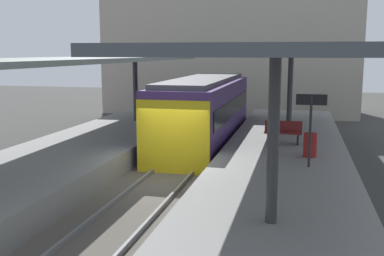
{
  "coord_description": "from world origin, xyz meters",
  "views": [
    {
      "loc": [
        4.3,
        -13.95,
        4.44
      ],
      "look_at": [
        0.12,
        3.55,
        1.45
      ],
      "focal_mm": 42.75,
      "sensor_mm": 36.0,
      "label": 1
    }
  ],
  "objects": [
    {
      "name": "ground_plane",
      "position": [
        0.0,
        0.0,
        0.0
      ],
      "size": [
        80.0,
        80.0,
        0.0
      ],
      "primitive_type": "plane",
      "color": "#383835"
    },
    {
      "name": "platform_left",
      "position": [
        -3.8,
        0.0,
        0.5
      ],
      "size": [
        4.4,
        28.0,
        1.0
      ],
      "primitive_type": "cube",
      "color": "gray",
      "rests_on": "ground_plane"
    },
    {
      "name": "platform_right",
      "position": [
        3.8,
        0.0,
        0.5
      ],
      "size": [
        4.4,
        28.0,
        1.0
      ],
      "primitive_type": "cube",
      "color": "gray",
      "rests_on": "ground_plane"
    },
    {
      "name": "track_ballast",
      "position": [
        0.0,
        0.0,
        0.1
      ],
      "size": [
        3.2,
        28.0,
        0.2
      ],
      "primitive_type": "cube",
      "color": "#59544C",
      "rests_on": "ground_plane"
    },
    {
      "name": "rail_near_side",
      "position": [
        -0.72,
        0.0,
        0.27
      ],
      "size": [
        0.08,
        28.0,
        0.14
      ],
      "primitive_type": "cube",
      "color": "slate",
      "rests_on": "track_ballast"
    },
    {
      "name": "rail_far_side",
      "position": [
        0.72,
        0.0,
        0.27
      ],
      "size": [
        0.08,
        28.0,
        0.14
      ],
      "primitive_type": "cube",
      "color": "slate",
      "rests_on": "track_ballast"
    },
    {
      "name": "commuter_train",
      "position": [
        0.0,
        6.31,
        1.73
      ],
      "size": [
        2.78,
        10.38,
        3.1
      ],
      "color": "#472D6B",
      "rests_on": "track_ballast"
    },
    {
      "name": "canopy_left",
      "position": [
        -3.8,
        1.4,
        4.12
      ],
      "size": [
        4.18,
        21.0,
        3.24
      ],
      "color": "#333335",
      "rests_on": "platform_left"
    },
    {
      "name": "canopy_right",
      "position": [
        3.8,
        1.4,
        4.42
      ],
      "size": [
        4.18,
        21.0,
        3.54
      ],
      "color": "#333335",
      "rests_on": "platform_right"
    },
    {
      "name": "platform_bench",
      "position": [
        3.7,
        3.47,
        1.46
      ],
      "size": [
        1.4,
        0.41,
        0.86
      ],
      "color": "black",
      "rests_on": "platform_right"
    },
    {
      "name": "platform_sign",
      "position": [
        4.61,
        0.0,
        2.62
      ],
      "size": [
        0.9,
        0.08,
        2.21
      ],
      "color": "#262628",
      "rests_on": "platform_right"
    },
    {
      "name": "litter_bin",
      "position": [
        4.66,
        1.4,
        1.4
      ],
      "size": [
        0.44,
        0.44,
        0.8
      ],
      "primitive_type": "cylinder",
      "color": "maroon",
      "rests_on": "platform_right"
    },
    {
      "name": "station_building_backdrop",
      "position": [
        -0.88,
        20.0,
        5.5
      ],
      "size": [
        18.0,
        6.0,
        11.0
      ],
      "primitive_type": "cube",
      "color": "#A89E8E",
      "rests_on": "ground_plane"
    }
  ]
}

